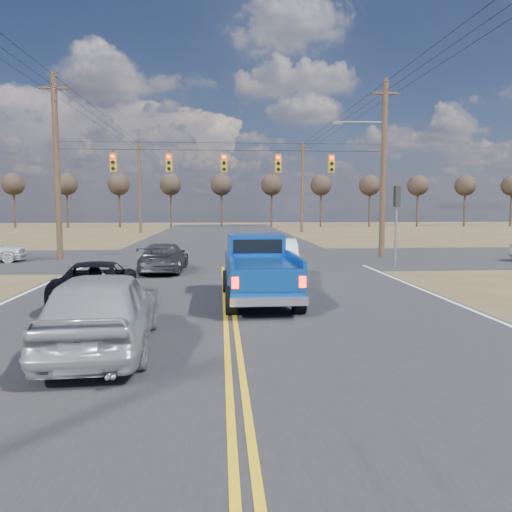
{
  "coord_description": "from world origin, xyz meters",
  "views": [
    {
      "loc": [
        -0.25,
        -9.91,
        2.94
      ],
      "look_at": [
        0.79,
        4.4,
        1.5
      ],
      "focal_mm": 35.0,
      "sensor_mm": 36.0,
      "label": 1
    }
  ],
  "objects": [
    {
      "name": "black_suv",
      "position": [
        -3.98,
        5.3,
        0.65
      ],
      "size": [
        2.68,
        4.91,
        1.3
      ],
      "primitive_type": "imported",
      "rotation": [
        0.0,
        0.0,
        3.25
      ],
      "color": "black",
      "rests_on": "ground"
    },
    {
      "name": "treeline",
      "position": [
        0.0,
        26.96,
        5.7
      ],
      "size": [
        87.0,
        117.8,
        7.4
      ],
      "color": "#33261C",
      "rests_on": "ground"
    },
    {
      "name": "ground",
      "position": [
        0.0,
        0.0,
        0.0
      ],
      "size": [
        160.0,
        160.0,
        0.0
      ],
      "primitive_type": "plane",
      "color": "brown",
      "rests_on": "ground"
    },
    {
      "name": "signal_gantry",
      "position": [
        0.5,
        17.79,
        5.06
      ],
      "size": [
        19.6,
        4.83,
        10.0
      ],
      "color": "#473323",
      "rests_on": "ground"
    },
    {
      "name": "utility_poles",
      "position": [
        0.0,
        17.0,
        5.23
      ],
      "size": [
        19.6,
        58.32,
        10.0
      ],
      "color": "#473323",
      "rests_on": "ground"
    },
    {
      "name": "pickup_truck",
      "position": [
        0.94,
        5.31,
        0.98
      ],
      "size": [
        2.22,
        5.41,
        2.02
      ],
      "rotation": [
        0.0,
        0.0,
        0.01
      ],
      "color": "black",
      "rests_on": "ground"
    },
    {
      "name": "road_cross",
      "position": [
        0.0,
        18.0,
        0.0
      ],
      "size": [
        120.0,
        12.0,
        0.02
      ],
      "primitive_type": "cube",
      "color": "#28282B",
      "rests_on": "ground"
    },
    {
      "name": "silver_suv",
      "position": [
        -2.63,
        0.21,
        0.84
      ],
      "size": [
        2.31,
        5.08,
        1.69
      ],
      "primitive_type": "imported",
      "rotation": [
        0.0,
        0.0,
        3.21
      ],
      "color": "#A5A8AD",
      "rests_on": "ground"
    },
    {
      "name": "road_main",
      "position": [
        0.0,
        10.0,
        0.0
      ],
      "size": [
        14.0,
        120.0,
        0.02
      ],
      "primitive_type": "cube",
      "color": "#28282B",
      "rests_on": "ground"
    },
    {
      "name": "white_car_queue",
      "position": [
        1.91,
        10.0,
        0.82
      ],
      "size": [
        2.16,
        5.13,
        1.65
      ],
      "primitive_type": "imported",
      "rotation": [
        0.0,
        0.0,
        3.06
      ],
      "color": "#BEBEBE",
      "rests_on": "ground"
    },
    {
      "name": "dgrey_car_queue",
      "position": [
        -2.76,
        12.48,
        0.65
      ],
      "size": [
        1.99,
        4.56,
        1.3
      ],
      "primitive_type": "imported",
      "rotation": [
        0.0,
        0.0,
        3.11
      ],
      "color": "#333438",
      "rests_on": "ground"
    }
  ]
}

